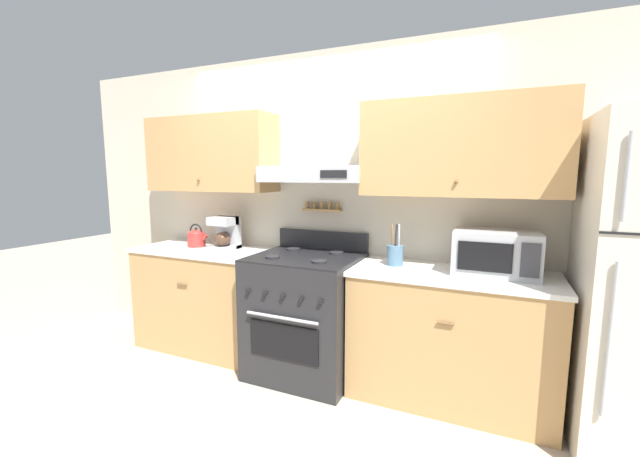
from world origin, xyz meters
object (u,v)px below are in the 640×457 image
object	(u,v)px
stove_range	(306,314)
microwave	(496,253)
coffee_maker	(226,233)
tea_kettle	(196,237)
utensil_crock	(395,254)

from	to	relation	value
stove_range	microwave	distance (m)	1.46
stove_range	coffee_maker	xyz separation A→B (m)	(-0.85, 0.13, 0.58)
coffee_maker	microwave	world-z (taller)	microwave
tea_kettle	utensil_crock	bearing A→B (deg)	0.00
coffee_maker	tea_kettle	bearing A→B (deg)	-175.61
utensil_crock	coffee_maker	bearing A→B (deg)	179.10
stove_range	utensil_crock	bearing A→B (deg)	8.99
tea_kettle	coffee_maker	size ratio (longest dim) A/B	0.74
coffee_maker	utensil_crock	size ratio (longest dim) A/B	0.95
tea_kettle	utensil_crock	distance (m)	1.83
stove_range	utensil_crock	xyz separation A→B (m)	(0.67, 0.11, 0.51)
utensil_crock	tea_kettle	bearing A→B (deg)	-180.00
coffee_maker	utensil_crock	bearing A→B (deg)	-0.90
microwave	utensil_crock	bearing A→B (deg)	-178.46
stove_range	utensil_crock	world-z (taller)	utensil_crock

